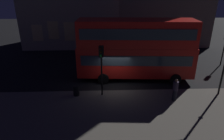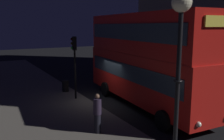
# 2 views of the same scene
# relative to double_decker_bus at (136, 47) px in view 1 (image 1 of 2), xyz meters

# --- Properties ---
(ground_plane) EXTENTS (80.00, 80.00, 0.00)m
(ground_plane) POSITION_rel_double_decker_bus_xyz_m (-1.87, -1.67, -3.02)
(ground_plane) COLOR black
(sidewalk_slab) EXTENTS (44.00, 9.61, 0.12)m
(sidewalk_slab) POSITION_rel_double_decker_bus_xyz_m (-1.87, -7.38, -2.96)
(sidewalk_slab) COLOR #5B564F
(sidewalk_slab) RESTS_ON ground
(double_decker_bus) EXTENTS (10.57, 3.27, 5.45)m
(double_decker_bus) POSITION_rel_double_decker_bus_xyz_m (0.00, 0.00, 0.00)
(double_decker_bus) COLOR red
(double_decker_bus) RESTS_ON ground
(traffic_light_near_kerb) EXTENTS (0.38, 0.39, 3.99)m
(traffic_light_near_kerb) POSITION_rel_double_decker_bus_xyz_m (-3.02, -3.26, -0.03)
(traffic_light_near_kerb) COLOR black
(traffic_light_near_kerb) RESTS_ON sidewalk_slab
(pedestrian) EXTENTS (0.38, 0.38, 1.77)m
(pedestrian) POSITION_rel_double_decker_bus_xyz_m (2.38, -4.31, -1.99)
(pedestrian) COLOR black
(pedestrian) RESTS_ON sidewalk_slab
(litter_bin) EXTENTS (0.48, 0.48, 0.80)m
(litter_bin) POSITION_rel_double_decker_bus_xyz_m (-5.03, -3.24, -2.50)
(litter_bin) COLOR black
(litter_bin) RESTS_ON sidewalk_slab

